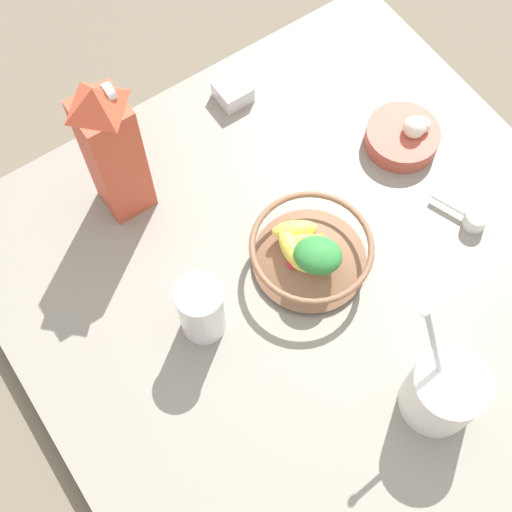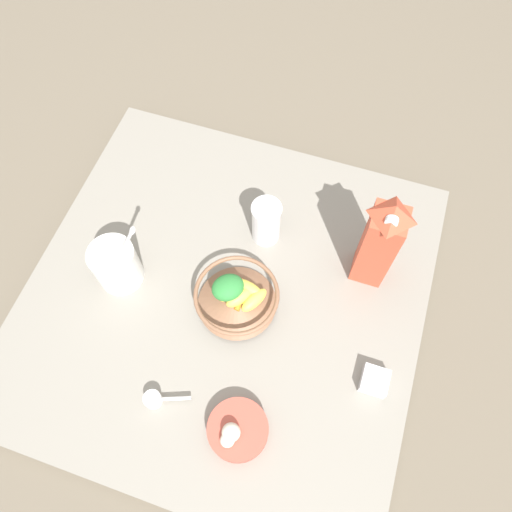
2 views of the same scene
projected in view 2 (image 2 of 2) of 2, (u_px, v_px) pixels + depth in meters
ground_plane at (225, 301)px, 1.21m from camera, size 6.00×6.00×0.00m
countertop at (225, 298)px, 1.20m from camera, size 0.92×0.92×0.04m
fruit_bowl at (237, 297)px, 1.13m from camera, size 0.19×0.19×0.09m
milk_carton at (380, 242)px, 1.08m from camera, size 0.07×0.07×0.29m
yogurt_tub at (116, 264)px, 1.14m from camera, size 0.14×0.11×0.24m
drinking_cup at (266, 221)px, 1.19m from camera, size 0.07×0.07×0.13m
spice_jar at (374, 381)px, 1.07m from camera, size 0.06×0.06×0.03m
measuring_scoop at (155, 399)px, 1.06m from camera, size 0.10×0.05×0.03m
garlic_bowl at (237, 430)px, 1.02m from camera, size 0.13×0.13×0.07m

